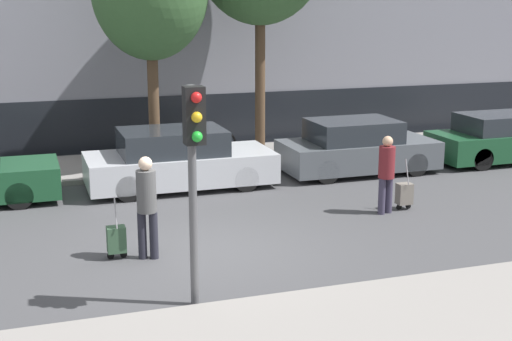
% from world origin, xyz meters
% --- Properties ---
extents(ground_plane, '(80.00, 80.00, 0.00)m').
position_xyz_m(ground_plane, '(0.00, 0.00, 0.00)').
color(ground_plane, '#424244').
extents(sidewalk_near, '(28.00, 2.50, 0.12)m').
position_xyz_m(sidewalk_near, '(0.00, -3.75, 0.06)').
color(sidewalk_near, gray).
rests_on(sidewalk_near, ground_plane).
extents(sidewalk_far, '(28.00, 3.00, 0.12)m').
position_xyz_m(sidewalk_far, '(0.00, 7.00, 0.06)').
color(sidewalk_far, gray).
rests_on(sidewalk_far, ground_plane).
extents(parked_car_1, '(4.44, 1.91, 1.43)m').
position_xyz_m(parked_car_1, '(0.55, 4.51, 0.67)').
color(parked_car_1, '#B7BABF').
rests_on(parked_car_1, ground_plane).
extents(parked_car_2, '(4.00, 1.84, 1.40)m').
position_xyz_m(parked_car_2, '(5.28, 4.53, 0.65)').
color(parked_car_2, '#4C5156').
rests_on(parked_car_2, ground_plane).
extents(parked_car_3, '(4.34, 1.71, 1.35)m').
position_xyz_m(parked_car_3, '(9.85, 4.45, 0.64)').
color(parked_car_3, '#194728').
rests_on(parked_car_3, ground_plane).
extents(pedestrian_left, '(0.34, 0.34, 1.82)m').
position_xyz_m(pedestrian_left, '(-1.00, -0.10, 1.04)').
color(pedestrian_left, '#23232D').
rests_on(pedestrian_left, ground_plane).
extents(trolley_left, '(0.34, 0.29, 1.12)m').
position_xyz_m(trolley_left, '(-1.53, 0.07, 0.35)').
color(trolley_left, '#335138').
rests_on(trolley_left, ground_plane).
extents(pedestrian_right, '(0.34, 0.34, 1.66)m').
position_xyz_m(pedestrian_right, '(4.22, 1.01, 0.94)').
color(pedestrian_right, '#383347').
rests_on(pedestrian_right, ground_plane).
extents(trolley_right, '(0.34, 0.29, 1.11)m').
position_xyz_m(trolley_right, '(4.75, 1.15, 0.34)').
color(trolley_right, slate).
rests_on(trolley_right, ground_plane).
extents(traffic_light, '(0.28, 0.47, 3.25)m').
position_xyz_m(traffic_light, '(-0.70, -2.37, 2.34)').
color(traffic_light, '#515154').
rests_on(traffic_light, ground_plane).
extents(parked_bicycle, '(1.77, 0.06, 0.96)m').
position_xyz_m(parked_bicycle, '(1.87, 7.02, 0.49)').
color(parked_bicycle, black).
rests_on(parked_bicycle, sidewalk_far).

